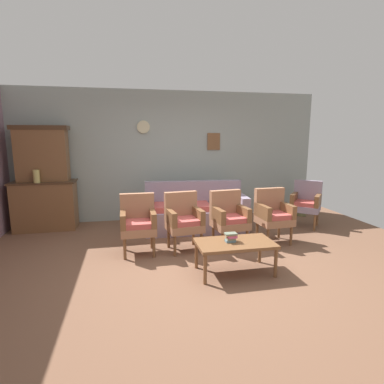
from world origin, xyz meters
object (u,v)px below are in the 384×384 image
object	(u,v)px
vase_on_cabinet	(36,176)
armchair_row_middle	(138,221)
armchair_near_cabinet	(229,216)
book_stack_on_table	(231,237)
armchair_near_couch_end	(184,219)
wingback_chair_by_fireplace	(306,202)
floral_couch	(195,213)
armchair_by_doorway	(273,213)
coffee_table	(235,245)
side_cabinet	(46,205)
floor_vase_by_wall	(302,202)

from	to	relation	value
vase_on_cabinet	armchair_row_middle	distance (m)	2.32
armchair_near_cabinet	book_stack_on_table	distance (m)	0.99
armchair_row_middle	armchair_near_couch_end	world-z (taller)	same
armchair_row_middle	armchair_near_couch_end	distance (m)	0.70
book_stack_on_table	wingback_chair_by_fireplace	bearing A→B (deg)	38.68
floral_couch	book_stack_on_table	world-z (taller)	floral_couch
armchair_by_doorway	coffee_table	bearing A→B (deg)	-135.53
armchair_by_doorway	vase_on_cabinet	bearing A→B (deg)	160.70
side_cabinet	armchair_by_doorway	bearing A→B (deg)	-21.95
armchair_row_middle	floor_vase_by_wall	world-z (taller)	armchair_row_middle
armchair_row_middle	armchair_near_cabinet	bearing A→B (deg)	-0.45
armchair_near_couch_end	coffee_table	size ratio (longest dim) A/B	0.90
wingback_chair_by_fireplace	floor_vase_by_wall	bearing A→B (deg)	62.92
armchair_by_doorway	floral_couch	bearing A→B (deg)	139.09
vase_on_cabinet	wingback_chair_by_fireplace	size ratio (longest dim) A/B	0.26
armchair_near_cabinet	wingback_chair_by_fireplace	distance (m)	2.00
vase_on_cabinet	wingback_chair_by_fireplace	world-z (taller)	vase_on_cabinet
wingback_chair_by_fireplace	armchair_near_couch_end	bearing A→B (deg)	-163.76
floral_couch	armchair_near_cabinet	xyz separation A→B (m)	(0.33, -1.02, 0.17)
armchair_near_couch_end	vase_on_cabinet	bearing A→B (deg)	149.76
floral_couch	armchair_near_cabinet	size ratio (longest dim) A/B	2.16
side_cabinet	coffee_table	xyz separation A→B (m)	(2.88, -2.59, -0.09)
armchair_near_couch_end	armchair_row_middle	bearing A→B (deg)	-179.92
armchair_row_middle	book_stack_on_table	world-z (taller)	armchair_row_middle
armchair_near_cabinet	wingback_chair_by_fireplace	world-z (taller)	same
armchair_near_cabinet	armchair_by_doorway	distance (m)	0.79
armchair_by_doorway	floor_vase_by_wall	size ratio (longest dim) A/B	1.39
armchair_near_couch_end	floor_vase_by_wall	distance (m)	3.34
wingback_chair_by_fireplace	coffee_table	distance (m)	2.72
vase_on_cabinet	coffee_table	size ratio (longest dim) A/B	0.24
armchair_near_cabinet	floor_vase_by_wall	world-z (taller)	armchair_near_cabinet
armchair_near_cabinet	floor_vase_by_wall	xyz separation A→B (m)	(2.24, 1.52, -0.18)
coffee_table	floor_vase_by_wall	distance (m)	3.51
vase_on_cabinet	book_stack_on_table	world-z (taller)	vase_on_cabinet
armchair_row_middle	armchair_by_doorway	bearing A→B (deg)	0.90
floral_couch	armchair_row_middle	bearing A→B (deg)	-137.98
wingback_chair_by_fireplace	armchair_near_cabinet	bearing A→B (deg)	-157.51
side_cabinet	book_stack_on_table	world-z (taller)	side_cabinet
side_cabinet	coffee_table	bearing A→B (deg)	-41.94
vase_on_cabinet	floor_vase_by_wall	xyz separation A→B (m)	(5.42, 0.08, -0.73)
armchair_by_doorway	coffee_table	xyz separation A→B (m)	(-1.03, -1.01, -0.12)
side_cabinet	armchair_near_couch_end	distance (m)	2.88
side_cabinet	armchair_row_middle	distance (m)	2.33
coffee_table	book_stack_on_table	world-z (taller)	book_stack_on_table
vase_on_cabinet	armchair_row_middle	size ratio (longest dim) A/B	0.26
side_cabinet	vase_on_cabinet	world-z (taller)	vase_on_cabinet
armchair_by_doorway	armchair_row_middle	bearing A→B (deg)	-179.10
armchair_row_middle	armchair_near_couch_end	bearing A→B (deg)	0.08
book_stack_on_table	armchair_near_couch_end	bearing A→B (deg)	114.95
armchair_near_cabinet	floor_vase_by_wall	size ratio (longest dim) A/B	1.39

